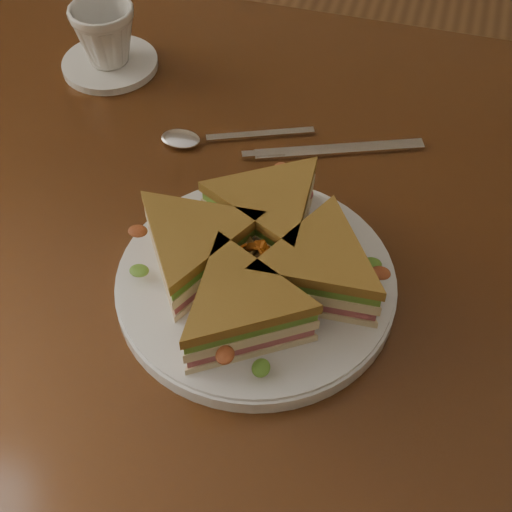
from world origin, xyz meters
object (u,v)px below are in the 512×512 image
object	(u,v)px
spoon	(200,138)
saucer	(110,64)
plate	(256,284)
table	(248,259)
coffee_cup	(105,35)
knife	(327,151)
sandwich_wedges	(256,259)

from	to	relation	value
spoon	saucer	world-z (taller)	same
plate	spoon	bearing A→B (deg)	122.68
table	spoon	bearing A→B (deg)	135.18
plate	coffee_cup	world-z (taller)	coffee_cup
knife	saucer	distance (m)	0.32
table	saucer	distance (m)	0.33
table	knife	size ratio (longest dim) A/B	5.87
saucer	coffee_cup	xyz separation A→B (m)	(0.00, 0.00, 0.04)
spoon	table	bearing A→B (deg)	-67.58
plate	table	bearing A→B (deg)	110.65
table	spoon	xyz separation A→B (m)	(-0.08, 0.08, 0.10)
table	spoon	world-z (taller)	spoon
table	saucer	xyz separation A→B (m)	(-0.25, 0.19, 0.10)
spoon	knife	bearing A→B (deg)	-14.31
saucer	sandwich_wedges	bearing A→B (deg)	-46.51
plate	knife	world-z (taller)	plate
plate	sandwich_wedges	bearing A→B (deg)	180.00
spoon	knife	world-z (taller)	spoon
sandwich_wedges	spoon	distance (m)	0.24
sandwich_wedges	knife	xyz separation A→B (m)	(0.02, 0.22, -0.04)
coffee_cup	spoon	bearing A→B (deg)	-42.82
plate	sandwich_wedges	distance (m)	0.04
table	spoon	distance (m)	0.16
table	knife	world-z (taller)	knife
plate	coffee_cup	size ratio (longest dim) A/B	3.30
table	plate	xyz separation A→B (m)	(0.04, -0.11, 0.11)
knife	spoon	bearing A→B (deg)	166.63
table	sandwich_wedges	size ratio (longest dim) A/B	4.44
plate	saucer	xyz separation A→B (m)	(-0.29, 0.30, -0.00)
saucer	coffee_cup	distance (m)	0.04
plate	coffee_cup	distance (m)	0.42
table	sandwich_wedges	bearing A→B (deg)	-69.35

